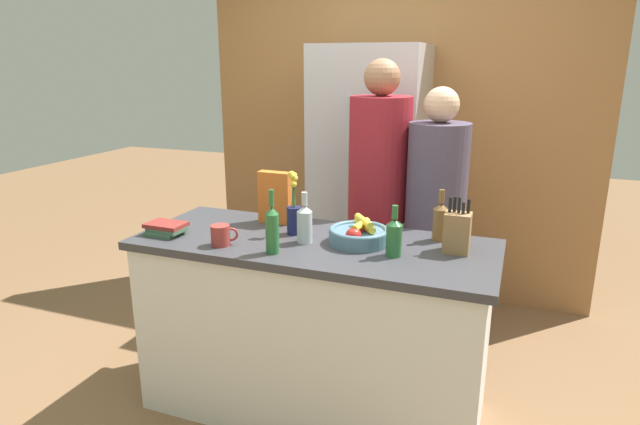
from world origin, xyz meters
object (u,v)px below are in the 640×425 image
fruit_bowl (359,234)px  knife_block (457,232)px  refrigerator (369,181)px  flower_vase (294,211)px  bottle_vinegar (272,229)px  book_stack (166,229)px  person_in_blue (435,217)px  coffee_mug (221,235)px  bottle_wine (305,223)px  cereal_box (275,197)px  bottle_oil (394,236)px  bottle_water (440,221)px  person_at_sink (379,194)px

fruit_bowl → knife_block: size_ratio=1.12×
refrigerator → flower_vase: refrigerator is taller
fruit_bowl → bottle_vinegar: size_ratio=0.98×
fruit_bowl → book_stack: fruit_bowl is taller
refrigerator → book_stack: (-0.63, -1.53, 0.02)m
flower_vase → person_in_blue: 0.86m
coffee_mug → bottle_wine: (0.35, 0.18, 0.05)m
coffee_mug → bottle_vinegar: (0.27, -0.01, 0.07)m
flower_vase → bottle_vinegar: size_ratio=1.09×
flower_vase → person_in_blue: person_in_blue is taller
cereal_box → fruit_bowl: bearing=-18.2°
bottle_vinegar → bottle_wine: (0.08, 0.19, -0.02)m
fruit_bowl → flower_vase: size_ratio=0.89×
cereal_box → coffee_mug: bearing=-100.7°
knife_block → book_stack: knife_block is taller
person_in_blue → fruit_bowl: bearing=-85.7°
knife_block → cereal_box: cereal_box is taller
bottle_vinegar → person_in_blue: 1.07m
bottle_oil → person_in_blue: bearing=84.3°
fruit_bowl → flower_vase: flower_vase is taller
bottle_vinegar → fruit_bowl: bearing=39.0°
bottle_wine → bottle_water: 0.66m
refrigerator → book_stack: refrigerator is taller
coffee_mug → person_in_blue: size_ratio=0.07×
fruit_bowl → cereal_box: (-0.52, 0.17, 0.09)m
coffee_mug → bottle_wine: bearing=26.7°
refrigerator → bottle_water: refrigerator is taller
refrigerator → bottle_vinegar: size_ratio=6.36×
flower_vase → bottle_wine: (0.10, -0.10, -0.02)m
bottle_wine → person_at_sink: person_at_sink is taller
knife_block → person_at_sink: bearing=129.7°
book_stack → bottle_oil: bottle_oil is taller
refrigerator → bottle_wine: refrigerator is taller
bottle_oil → person_in_blue: size_ratio=0.14×
bottle_wine → person_at_sink: size_ratio=0.14×
knife_block → bottle_water: 0.17m
bottle_wine → person_in_blue: 0.87m
refrigerator → person_in_blue: refrigerator is taller
cereal_box → bottle_water: cereal_box is taller
fruit_bowl → coffee_mug: size_ratio=2.39×
book_stack → flower_vase: bearing=21.7°
flower_vase → book_stack: size_ratio=1.62×
person_in_blue → person_at_sink: bearing=-164.7°
bottle_oil → coffee_mug: bearing=-169.4°
coffee_mug → bottle_wine: bottle_wine is taller
fruit_bowl → bottle_water: 0.40m
refrigerator → flower_vase: size_ratio=5.82×
flower_vase → person_at_sink: size_ratio=0.18×
flower_vase → bottle_oil: 0.56m
person_in_blue → bottle_oil: bearing=-68.0°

